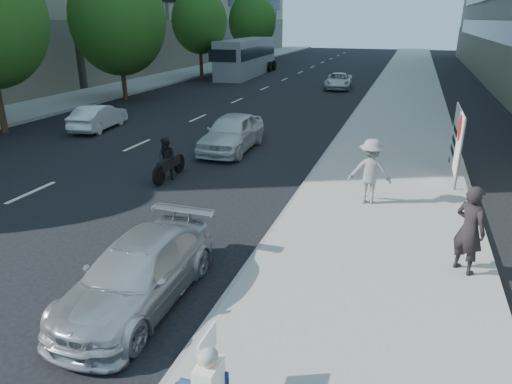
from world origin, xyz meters
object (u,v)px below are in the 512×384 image
at_px(white_sedan_mid, 98,117).
at_px(white_sedan_far, 339,81).
at_px(motorcycle, 168,161).
at_px(bus, 247,57).
at_px(protest_banner, 457,138).
at_px(parked_sedan, 138,273).
at_px(seated_protester, 200,384).
at_px(jogger, 370,171).
at_px(pedestrian_woman, 469,230).
at_px(white_sedan_near, 232,132).

distance_m(white_sedan_mid, white_sedan_far, 19.74).
xyz_separation_m(motorcycle, bus, (-7.75, 29.48, 1.00)).
bearing_deg(white_sedan_mid, motorcycle, 133.32).
relative_size(protest_banner, parked_sedan, 0.74).
relative_size(white_sedan_mid, white_sedan_far, 0.87).
distance_m(seated_protester, parked_sedan, 3.41).
distance_m(white_sedan_mid, motorcycle, 8.81).
relative_size(parked_sedan, motorcycle, 2.04).
height_order(seated_protester, bus, bus).
bearing_deg(jogger, seated_protester, 75.49).
relative_size(seated_protester, pedestrian_woman, 0.70).
bearing_deg(pedestrian_woman, white_sedan_near, 0.43).
bearing_deg(white_sedan_mid, bus, -95.51).
xyz_separation_m(parked_sedan, white_sedan_mid, (-9.81, 12.06, -0.00)).
bearing_deg(jogger, white_sedan_mid, -30.19).
xyz_separation_m(seated_protester, motorcycle, (-5.38, 8.90, -0.24)).
xyz_separation_m(white_sedan_far, motorcycle, (-2.02, -23.19, 0.05)).
bearing_deg(pedestrian_woman, bus, -19.72).
xyz_separation_m(white_sedan_mid, bus, (-0.90, 23.93, 1.03)).
relative_size(protest_banner, bus, 0.25).
height_order(white_sedan_far, motorcycle, motorcycle).
bearing_deg(white_sedan_far, white_sedan_near, -98.67).
height_order(pedestrian_woman, white_sedan_mid, pedestrian_woman).
height_order(jogger, white_sedan_mid, jogger).
distance_m(protest_banner, parked_sedan, 11.33).
relative_size(pedestrian_woman, bus, 0.15).
xyz_separation_m(white_sedan_mid, white_sedan_far, (8.87, 17.64, -0.02)).
bearing_deg(protest_banner, motorcycle, -161.31).
bearing_deg(bus, seated_protester, -74.10).
relative_size(seated_protester, motorcycle, 0.64).
bearing_deg(parked_sedan, white_sedan_far, 91.21).
bearing_deg(motorcycle, bus, 103.24).
distance_m(parked_sedan, white_sedan_mid, 15.54).
xyz_separation_m(seated_protester, jogger, (1.21, 8.55, 0.20)).
bearing_deg(parked_sedan, jogger, 58.88).
height_order(white_sedan_mid, motorcycle, motorcycle).
bearing_deg(protest_banner, white_sedan_near, 172.95).
bearing_deg(pedestrian_woman, protest_banner, -47.69).
relative_size(jogger, white_sedan_far, 0.44).
bearing_deg(parked_sedan, white_sedan_near, 101.49).
distance_m(seated_protester, white_sedan_far, 32.26).
bearing_deg(seated_protester, jogger, 81.96).
height_order(protest_banner, white_sedan_far, protest_banner).
bearing_deg(white_sedan_mid, parked_sedan, 121.47).
height_order(jogger, motorcycle, jogger).
height_order(jogger, protest_banner, protest_banner).
bearing_deg(jogger, white_sedan_near, -43.39).
bearing_deg(motorcycle, parked_sedan, -67.01).
height_order(pedestrian_woman, parked_sedan, pedestrian_woman).
xyz_separation_m(pedestrian_woman, protest_banner, (0.15, 6.63, 0.32)).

